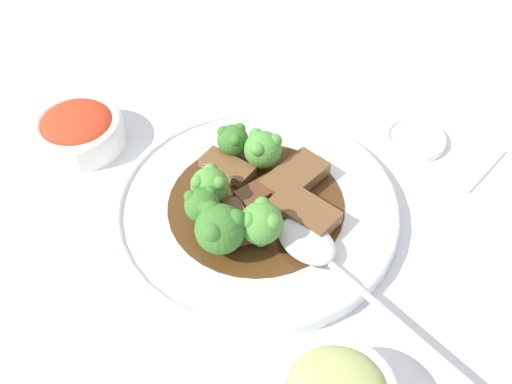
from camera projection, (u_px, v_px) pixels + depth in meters
The scene contains 17 objects.
ground_plane at pixel (256, 213), 0.64m from camera, with size 4.00×4.00×0.00m, color silver.
main_plate at pixel (256, 207), 0.63m from camera, with size 0.30×0.30×0.02m.
beef_strip_0 at pixel (227, 167), 0.65m from camera, with size 0.06×0.03×0.01m.
beef_strip_1 at pixel (295, 177), 0.64m from camera, with size 0.05×0.08×0.02m.
beef_strip_2 at pixel (237, 223), 0.60m from camera, with size 0.06×0.06×0.01m.
beef_strip_3 at pixel (262, 187), 0.63m from camera, with size 0.04×0.07×0.01m.
beef_strip_4 at pixel (304, 211), 0.61m from camera, with size 0.07×0.04×0.02m.
broccoli_floret_0 at pixel (261, 223), 0.57m from camera, with size 0.04×0.04×0.05m.
broccoli_floret_1 at pixel (263, 149), 0.64m from camera, with size 0.04×0.04×0.04m.
broccoli_floret_2 at pixel (233, 140), 0.65m from camera, with size 0.03×0.03×0.04m.
broccoli_floret_3 at pixel (210, 185), 0.61m from camera, with size 0.04×0.04×0.04m.
broccoli_floret_4 at pixel (220, 228), 0.56m from camera, with size 0.05×0.05×0.05m.
broccoli_floret_5 at pixel (202, 205), 0.59m from camera, with size 0.04×0.04×0.04m.
serving_spoon at pixel (321, 254), 0.57m from camera, with size 0.24×0.09×0.01m.
side_bowl_kimchi at pixel (78, 129), 0.69m from camera, with size 0.10×0.10×0.04m.
sauce_dish at pixel (415, 139), 0.71m from camera, with size 0.07×0.07×0.01m.
paper_napkin at pixel (441, 145), 0.70m from camera, with size 0.13×0.10×0.01m.
Camera 1 is at (0.23, -0.34, 0.49)m, focal length 42.00 mm.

